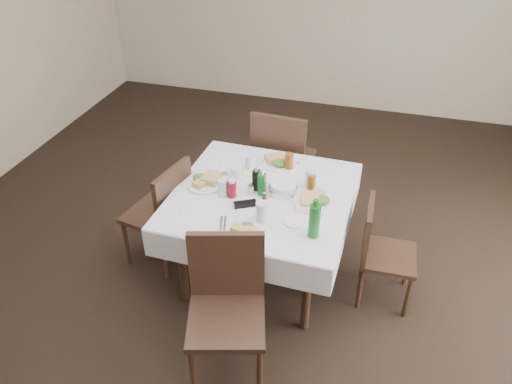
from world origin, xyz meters
TOP-DOWN VIEW (x-y plane):
  - ground_plane at (0.00, 0.00)m, footprint 7.00×7.00m
  - room_shell at (0.00, 0.00)m, footprint 6.04×7.04m
  - dining_table at (-0.00, 0.16)m, footprint 1.32×1.32m
  - chair_north at (-0.06, 1.02)m, footprint 0.52×0.52m
  - chair_south at (0.01, -0.71)m, footprint 0.57×0.57m
  - chair_east at (0.87, 0.15)m, footprint 0.40×0.40m
  - chair_west at (-0.76, 0.08)m, footprint 0.51×0.51m
  - meal_north at (0.02, 0.59)m, footprint 0.28×0.28m
  - meal_south at (0.02, -0.32)m, footprint 0.26×0.26m
  - meal_east at (0.38, 0.14)m, footprint 0.31×0.31m
  - meal_west at (-0.44, 0.17)m, footprint 0.29×0.29m
  - side_plate_a at (-0.18, 0.41)m, footprint 0.15×0.15m
  - side_plate_b at (0.30, -0.10)m, footprint 0.16×0.16m
  - water_n at (-0.18, 0.44)m, footprint 0.07×0.07m
  - water_s at (0.08, -0.15)m, footprint 0.08×0.08m
  - water_e at (0.31, 0.34)m, footprint 0.08×0.08m
  - water_w at (-0.27, 0.06)m, footprint 0.07×0.07m
  - iced_tea_a at (0.11, 0.54)m, footprint 0.07×0.07m
  - iced_tea_b at (0.33, 0.30)m, footprint 0.06×0.06m
  - bread_basket at (0.14, 0.23)m, footprint 0.21×0.21m
  - oil_cruet_dark at (-0.06, 0.20)m, footprint 0.05×0.05m
  - oil_cruet_green at (-0.00, 0.15)m, footprint 0.05×0.05m
  - ketchup_bottle at (-0.20, 0.07)m, footprint 0.07×0.07m
  - salt_shaker at (-0.08, 0.12)m, footprint 0.04×0.04m
  - pepper_shaker at (0.03, 0.10)m, footprint 0.03×0.03m
  - coffee_mug at (-0.25, 0.30)m, footprint 0.13×0.13m
  - sunglasses at (-0.08, -0.02)m, footprint 0.16×0.12m
  - green_bottle at (0.44, -0.21)m, footprint 0.07×0.07m
  - sugar_caddy at (0.32, 0.03)m, footprint 0.10×0.08m
  - cutlery_n at (0.13, 0.56)m, footprint 0.09×0.19m
  - cutlery_s at (-0.16, -0.26)m, footprint 0.08×0.16m
  - cutlery_e at (0.38, 0.02)m, footprint 0.17×0.10m
  - cutlery_w at (-0.41, 0.32)m, footprint 0.18×0.09m

SIDE VIEW (x-z plane):
  - ground_plane at x=0.00m, z-range 0.00..0.00m
  - chair_east at x=0.87m, z-range 0.06..0.88m
  - chair_west at x=-0.76m, z-range 0.07..0.98m
  - chair_south at x=0.01m, z-range 0.07..1.05m
  - chair_north at x=-0.06m, z-range 0.07..1.09m
  - dining_table at x=0.00m, z-range 0.30..1.06m
  - cutlery_s at x=-0.16m, z-range 0.76..0.77m
  - cutlery_e at x=0.38m, z-range 0.76..0.77m
  - cutlery_w at x=-0.41m, z-range 0.76..0.77m
  - cutlery_n at x=0.13m, z-range 0.76..0.77m
  - side_plate_a at x=-0.18m, z-range 0.76..0.77m
  - side_plate_b at x=0.30m, z-range 0.76..0.77m
  - sunglasses at x=-0.08m, z-range 0.76..0.80m
  - meal_south at x=0.02m, z-range 0.76..0.81m
  - meal_north at x=0.02m, z-range 0.76..0.82m
  - sugar_caddy at x=0.32m, z-range 0.76..0.81m
  - meal_west at x=-0.44m, z-range 0.76..0.82m
  - meal_east at x=0.38m, z-range 0.75..0.82m
  - bread_basket at x=0.14m, z-range 0.76..0.83m
  - pepper_shaker at x=0.03m, z-range 0.76..0.83m
  - coffee_mug at x=-0.25m, z-range 0.76..0.85m
  - salt_shaker at x=-0.08m, z-range 0.76..0.85m
  - iced_tea_b at x=0.33m, z-range 0.76..0.89m
  - water_w at x=-0.27m, z-range 0.76..0.89m
  - water_n at x=-0.18m, z-range 0.76..0.89m
  - ketchup_bottle at x=-0.20m, z-range 0.76..0.90m
  - iced_tea_a at x=0.11m, z-range 0.76..0.90m
  - water_s at x=0.08m, z-range 0.76..0.91m
  - water_e at x=0.31m, z-range 0.76..0.91m
  - oil_cruet_dark at x=-0.06m, z-range 0.75..0.96m
  - oil_cruet_green at x=0.00m, z-range 0.75..0.97m
  - green_bottle at x=0.44m, z-range 0.75..1.03m
  - room_shell at x=0.00m, z-range 0.31..3.11m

